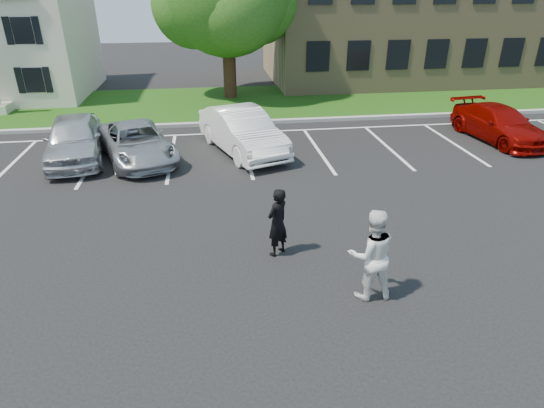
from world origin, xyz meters
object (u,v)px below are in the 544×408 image
Objects in this scene: office_building at (439,11)px; man_black_suit at (277,222)px; car_silver_minivan at (137,143)px; car_red_compact at (499,124)px; man_white_shirt at (371,255)px; car_white_sedan at (242,131)px; car_silver_west at (75,139)px.

man_black_suit is at bearing -123.31° from office_building.
car_red_compact reaches higher than car_silver_minivan.
man_white_shirt is at bearing -118.11° from office_building.
office_building is 19.99m from car_white_sedan.
car_red_compact is (8.64, 9.26, -0.31)m from man_white_shirt.
man_white_shirt is 0.42× the size of car_red_compact.
car_red_compact is at bearing -104.85° from office_building.
car_red_compact is at bearing 175.07° from man_black_suit.
car_silver_west is (-20.16, -13.77, -3.36)m from office_building.
car_white_sedan is at bearing -78.15° from man_white_shirt.
car_white_sedan is 1.07× the size of car_red_compact.
office_building is 4.80× the size of car_silver_minivan.
office_building is 4.82× the size of car_red_compact.
office_building is at bearing 25.40° from car_silver_west.
car_silver_minivan is (2.20, -0.31, -0.15)m from car_silver_west.
man_black_suit reaches higher than car_white_sedan.
man_white_shirt reaches higher than car_red_compact.
car_white_sedan is (3.85, 0.33, 0.17)m from car_silver_minivan.
car_silver_west reaches higher than car_silver_minivan.
man_white_shirt is at bearing -77.16° from car_silver_minivan.
car_silver_west is 2.23m from car_silver_minivan.
car_white_sedan is (6.05, 0.01, 0.02)m from car_silver_west.
car_silver_minivan is 1.01× the size of car_red_compact.
car_white_sedan is (-14.11, -13.76, -3.34)m from office_building.
car_red_compact is at bearing -132.34° from man_white_shirt.
office_building reaches higher than car_silver_west.
car_white_sedan is (-1.82, 9.25, -0.17)m from man_white_shirt.
car_white_sedan reaches higher than car_silver_west.
man_black_suit is 0.86× the size of man_white_shirt.
man_white_shirt reaches higher than car_silver_west.
office_building reaches higher than car_white_sedan.
car_red_compact is at bearing -18.24° from car_silver_minivan.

